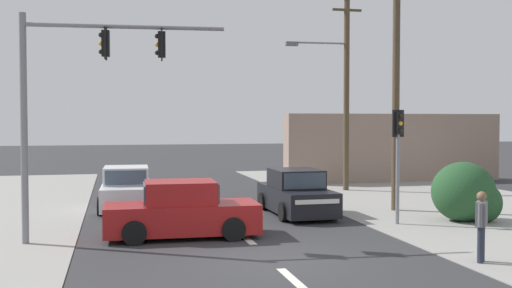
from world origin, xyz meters
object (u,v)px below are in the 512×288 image
object	(u,v)px
sedan_receding_far	(126,190)
traffic_signal_mast	(75,85)
pedestal_signal_right_kerb	(398,147)
sedan_kerbside_parked	(296,194)
sedan_oncoming_near	(182,212)
utility_pole_background_right	(344,81)
pedestrian_at_kerb	(481,222)
utility_pole_midground_right	(396,75)

from	to	relation	value
sedan_receding_far	traffic_signal_mast	bearing A→B (deg)	-103.32
pedestal_signal_right_kerb	sedan_kerbside_parked	xyz separation A→B (m)	(-2.46, 2.66, -1.71)
sedan_kerbside_parked	sedan_oncoming_near	world-z (taller)	same
pedestal_signal_right_kerb	sedan_oncoming_near	distance (m)	6.96
traffic_signal_mast	pedestal_signal_right_kerb	distance (m)	9.68
utility_pole_background_right	sedan_receding_far	size ratio (longest dim) A/B	2.19
utility_pole_background_right	pedestrian_at_kerb	size ratio (longest dim) A/B	5.77
sedan_receding_far	utility_pole_midground_right	bearing A→B (deg)	-15.46
traffic_signal_mast	sedan_kerbside_parked	size ratio (longest dim) A/B	1.41
utility_pole_midground_right	sedan_kerbside_parked	bearing A→B (deg)	-179.76
utility_pole_background_right	traffic_signal_mast	xyz separation A→B (m)	(-11.27, -9.56, -0.92)
utility_pole_background_right	traffic_signal_mast	bearing A→B (deg)	-139.69
traffic_signal_mast	sedan_receding_far	bearing A→B (deg)	76.68
utility_pole_midground_right	sedan_receding_far	size ratio (longest dim) A/B	2.15
traffic_signal_mast	sedan_receding_far	distance (m)	6.93
utility_pole_midground_right	sedan_oncoming_near	world-z (taller)	utility_pole_midground_right
utility_pole_background_right	sedan_receding_far	xyz separation A→B (m)	(-9.88, -3.71, -4.36)
pedestrian_at_kerb	sedan_receding_far	bearing A→B (deg)	126.44
utility_pole_background_right	sedan_oncoming_near	distance (m)	13.42
sedan_oncoming_near	pedestrian_at_kerb	bearing A→B (deg)	-36.44
sedan_oncoming_near	pedestrian_at_kerb	world-z (taller)	pedestrian_at_kerb
utility_pole_background_right	sedan_kerbside_parked	bearing A→B (deg)	-123.80
sedan_receding_far	pedestal_signal_right_kerb	bearing A→B (deg)	-32.98
utility_pole_midground_right	sedan_receding_far	xyz separation A→B (m)	(-9.37, 2.59, -4.16)
traffic_signal_mast	sedan_oncoming_near	xyz separation A→B (m)	(2.78, 0.13, -3.44)
sedan_receding_far	sedan_oncoming_near	world-z (taller)	same
traffic_signal_mast	pedestrian_at_kerb	distance (m)	10.57
pedestal_signal_right_kerb	sedan_kerbside_parked	world-z (taller)	pedestal_signal_right_kerb
traffic_signal_mast	pedestrian_at_kerb	world-z (taller)	traffic_signal_mast
pedestal_signal_right_kerb	pedestrian_at_kerb	world-z (taller)	pedestal_signal_right_kerb
traffic_signal_mast	sedan_receding_far	xyz separation A→B (m)	(1.39, 5.85, -3.44)
sedan_kerbside_parked	sedan_receding_far	bearing A→B (deg)	155.27
pedestal_signal_right_kerb	pedestrian_at_kerb	bearing A→B (deg)	-95.50
utility_pole_background_right	pedestrian_at_kerb	distance (m)	14.81
pedestal_signal_right_kerb	utility_pole_background_right	bearing A→B (deg)	78.87
utility_pole_background_right	pedestal_signal_right_kerb	distance (m)	9.52
utility_pole_background_right	pedestal_signal_right_kerb	world-z (taller)	utility_pole_background_right
pedestal_signal_right_kerb	sedan_receding_far	world-z (taller)	pedestal_signal_right_kerb
traffic_signal_mast	pedestrian_at_kerb	xyz separation A→B (m)	(9.02, -4.48, -3.22)
pedestal_signal_right_kerb	sedan_oncoming_near	size ratio (longest dim) A/B	0.83
utility_pole_midground_right	utility_pole_background_right	distance (m)	6.32
pedestal_signal_right_kerb	utility_pole_midground_right	bearing A→B (deg)	65.03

